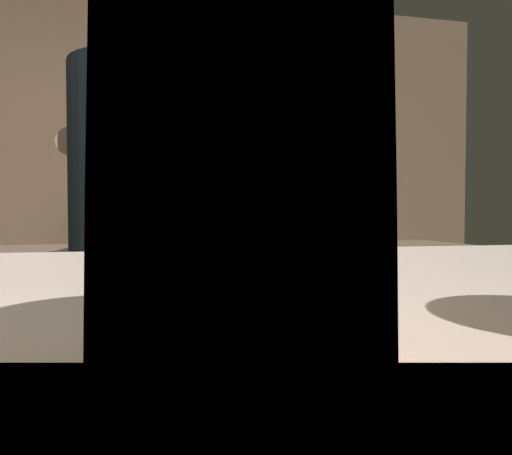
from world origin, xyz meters
name	(u,v)px	position (x,y,z in m)	size (l,w,h in m)	color
wall_back	(154,177)	(0.00, 2.20, 1.35)	(5.20, 0.10, 2.70)	brown
prep_counter	(231,361)	(0.35, 0.56, 0.47)	(2.10, 0.60, 0.94)	#4C3D2F
back_shelf	(145,281)	(-0.06, 1.92, 0.61)	(0.88, 0.36, 1.22)	#323A38
bartender	(133,242)	(0.00, 0.11, 0.99)	(0.43, 0.52, 1.71)	#2A303C
knife_block	(336,221)	(0.78, 0.52, 1.04)	(0.10, 0.08, 0.28)	olive
mixing_bowl	(112,241)	(-0.12, 0.63, 0.96)	(0.18, 0.18, 0.05)	slate
chefs_knife	(215,247)	(0.28, 0.51, 0.94)	(0.24, 0.03, 0.01)	silver
pint_glass_far	(238,32)	(0.12, -1.11, 1.11)	(0.08, 0.08, 0.14)	#BF8134
bottle_hot_sauce	(166,180)	(0.09, 1.91, 1.31)	(0.06, 0.06, 0.24)	#29559C
bottle_soy	(160,180)	(0.05, 1.83, 1.30)	(0.05, 0.05, 0.21)	red
bottle_olive_oil	(115,179)	(-0.24, 1.83, 1.30)	(0.06, 0.06, 0.22)	#3B638E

